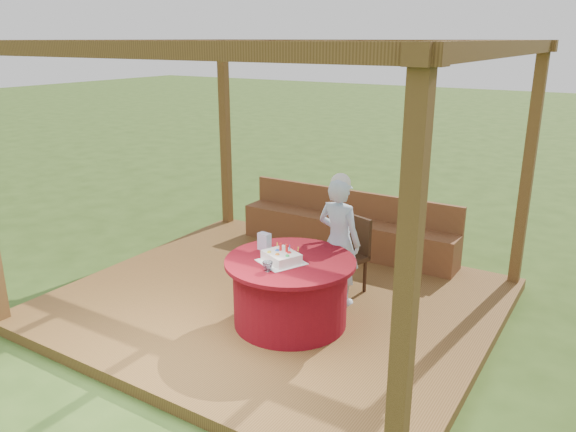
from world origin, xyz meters
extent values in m
plane|color=#2D4A18|center=(0.00, 0.00, 0.00)|extent=(60.00, 60.00, 0.00)
cube|color=brown|center=(0.00, 0.00, 0.06)|extent=(4.50, 4.00, 0.12)
cube|color=brown|center=(2.13, -1.88, 1.42)|extent=(0.12, 0.12, 2.60)
cube|color=brown|center=(-2.13, 1.88, 1.42)|extent=(0.12, 0.12, 2.60)
cube|color=brown|center=(2.13, 1.88, 1.42)|extent=(0.12, 0.12, 2.60)
cube|color=brown|center=(0.00, -1.88, 2.78)|extent=(4.50, 0.14, 0.12)
cube|color=brown|center=(0.00, 1.88, 2.78)|extent=(4.50, 0.14, 0.12)
cube|color=brown|center=(-2.13, 0.00, 2.78)|extent=(0.14, 4.00, 0.12)
cube|color=brown|center=(2.13, 0.00, 2.78)|extent=(0.14, 4.00, 0.12)
cube|color=brown|center=(-1.30, 0.00, 2.78)|extent=(0.10, 3.70, 0.10)
cube|color=brown|center=(0.00, 0.00, 2.78)|extent=(0.10, 3.70, 0.10)
cube|color=brown|center=(1.30, 0.00, 2.78)|extent=(0.10, 3.70, 0.10)
cube|color=brown|center=(0.00, 1.70, 0.34)|extent=(3.00, 0.42, 0.45)
cube|color=brown|center=(0.00, 1.88, 0.75)|extent=(3.00, 0.06, 0.35)
cylinder|color=maroon|center=(0.43, -0.39, 0.44)|extent=(1.13, 1.13, 0.64)
cylinder|color=maroon|center=(0.43, -0.39, 0.78)|extent=(1.28, 1.28, 0.04)
cube|color=#331E10|center=(0.55, 0.56, 0.52)|extent=(0.51, 0.51, 0.05)
cylinder|color=#331E10|center=(0.35, 0.46, 0.32)|extent=(0.04, 0.04, 0.40)
cylinder|color=#331E10|center=(0.66, 0.36, 0.32)|extent=(0.04, 0.04, 0.40)
cylinder|color=#331E10|center=(0.45, 0.77, 0.32)|extent=(0.04, 0.04, 0.40)
cylinder|color=#331E10|center=(0.76, 0.67, 0.32)|extent=(0.04, 0.04, 0.40)
cube|color=#331E10|center=(0.61, 0.73, 0.75)|extent=(0.39, 0.16, 0.45)
imported|color=#97BDE0|center=(0.60, 0.30, 0.81)|extent=(0.54, 0.39, 1.38)
sphere|color=white|center=(0.60, 0.30, 1.44)|extent=(0.21, 0.21, 0.21)
cube|color=white|center=(0.39, -0.49, 0.80)|extent=(0.50, 0.50, 0.01)
cube|color=white|center=(0.39, -0.49, 0.85)|extent=(0.41, 0.38, 0.09)
cylinder|color=red|center=(0.35, -0.45, 0.94)|extent=(0.03, 0.03, 0.07)
cylinder|color=red|center=(0.42, -0.45, 0.94)|extent=(0.03, 0.03, 0.07)
sphere|color=yellow|center=(0.29, -0.55, 0.91)|extent=(0.04, 0.04, 0.04)
sphere|color=orange|center=(0.39, -0.56, 0.91)|extent=(0.04, 0.04, 0.04)
sphere|color=green|center=(0.49, -0.54, 0.91)|extent=(0.04, 0.04, 0.04)
sphere|color=blue|center=(0.33, -0.47, 0.91)|extent=(0.04, 0.04, 0.04)
sphere|color=red|center=(0.46, -0.46, 0.91)|extent=(0.04, 0.04, 0.04)
cube|color=#C881B4|center=(0.06, -0.30, 0.89)|extent=(0.13, 0.09, 0.18)
imported|color=silver|center=(0.40, -0.74, 0.84)|extent=(0.11, 0.11, 0.09)
camera|label=1|loc=(3.10, -4.70, 2.85)|focal=35.00mm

